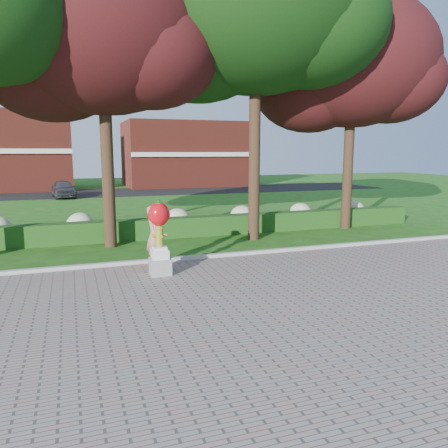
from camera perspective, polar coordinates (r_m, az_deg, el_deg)
name	(u,v)px	position (r m, az deg, el deg)	size (l,w,h in m)	color
ground	(212,288)	(11.30, -1.52, -8.40)	(100.00, 100.00, 0.00)	#214F13
walkway	(284,356)	(7.85, 7.89, -16.66)	(40.00, 14.00, 0.04)	gray
curb	(184,259)	(14.06, -5.29, -4.54)	(40.00, 0.18, 0.15)	#ADADA5
lawn_hedge	(159,228)	(17.82, -8.46, -0.56)	(24.00, 0.70, 0.80)	#1B4313
hydrangea_row	(168,220)	(18.87, -7.35, 0.49)	(20.10, 1.10, 0.99)	beige
street	(112,193)	(38.54, -14.45, 4.00)	(50.00, 8.00, 0.02)	black
building_right	(185,154)	(45.66, -5.14, 9.07)	(12.00, 8.00, 6.40)	maroon
tree_mid_left	(99,38)	(16.81, -16.04, 22.29)	(8.25, 7.04, 10.69)	black
tree_mid_right	(252,10)	(17.94, 3.68, 26.16)	(9.75, 8.32, 12.64)	black
tree_far_right	(349,70)	(20.78, 16.07, 18.80)	(7.88, 6.72, 10.21)	black
hydrant_sculpture	(159,236)	(12.27, -8.42, -1.51)	(0.61, 0.59, 2.10)	gray
woman	(154,236)	(13.28, -9.13, -1.55)	(0.67, 0.44, 1.83)	tan
parked_car	(63,189)	(35.35, -20.23, 4.34)	(1.55, 3.86, 1.31)	#3A3B41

